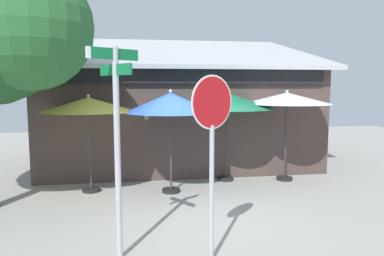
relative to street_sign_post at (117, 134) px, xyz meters
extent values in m
cube|color=#9E9B93|center=(1.56, 1.92, -1.95)|extent=(28.00, 28.00, 0.10)
cube|color=#473833|center=(1.70, 7.11, -0.28)|extent=(8.30, 5.34, 3.23)
cube|color=silver|center=(1.70, 6.96, 1.84)|extent=(8.80, 5.92, 1.42)
cube|color=black|center=(1.70, 4.39, 0.98)|extent=(7.70, 0.16, 0.44)
cylinder|color=#A8AAB2|center=(0.00, 0.00, -0.32)|extent=(0.09, 0.09, 3.15)
cube|color=#116B38|center=(0.00, 0.00, 1.15)|extent=(0.65, 0.48, 0.16)
cube|color=#116B38|center=(0.00, 0.00, 0.93)|extent=(0.48, 0.65, 0.16)
cube|color=white|center=(-0.34, -0.24, 1.15)|extent=(0.07, 0.06, 0.16)
cylinder|color=#A8AAB2|center=(1.36, -0.29, -0.88)|extent=(0.07, 0.07, 2.04)
cylinder|color=white|center=(1.36, -0.29, 0.47)|extent=(0.67, 0.41, 0.78)
cylinder|color=red|center=(1.36, -0.29, 0.47)|extent=(0.64, 0.40, 0.73)
cylinder|color=black|center=(-0.83, 3.68, -1.86)|extent=(0.44, 0.44, 0.08)
cylinder|color=#333335|center=(-0.83, 3.68, -0.88)|extent=(0.05, 0.05, 2.03)
cone|color=#EAD14C|center=(-0.83, 3.68, 0.26)|extent=(2.21, 2.21, 0.34)
sphere|color=silver|center=(-0.83, 3.68, 0.46)|extent=(0.08, 0.08, 0.08)
cylinder|color=black|center=(1.11, 3.31, -1.86)|extent=(0.44, 0.44, 0.08)
cylinder|color=#333335|center=(1.11, 3.31, -0.89)|extent=(0.05, 0.05, 2.01)
cone|color=#2D56B7|center=(1.11, 3.31, 0.31)|extent=(2.20, 2.20, 0.48)
sphere|color=silver|center=(1.11, 3.31, 0.57)|extent=(0.08, 0.08, 0.08)
cylinder|color=black|center=(2.71, 4.21, -1.86)|extent=(0.44, 0.44, 0.08)
cylinder|color=#333335|center=(2.71, 4.21, -0.88)|extent=(0.05, 0.05, 2.04)
cone|color=#1E724C|center=(2.71, 4.21, 0.30)|extent=(2.67, 2.67, 0.42)
sphere|color=silver|center=(2.71, 4.21, 0.55)|extent=(0.08, 0.08, 0.08)
cylinder|color=black|center=(4.33, 3.98, -1.86)|extent=(0.44, 0.44, 0.08)
cylinder|color=#333335|center=(4.33, 3.98, -0.82)|extent=(0.05, 0.05, 2.16)
cone|color=white|center=(4.33, 3.98, 0.36)|extent=(2.38, 2.38, 0.30)
sphere|color=silver|center=(4.33, 3.98, 0.55)|extent=(0.08, 0.08, 0.08)
sphere|color=#28602D|center=(-1.74, 2.25, 1.83)|extent=(2.49, 2.49, 2.49)
camera|label=1|loc=(0.27, -5.38, 0.71)|focal=34.15mm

